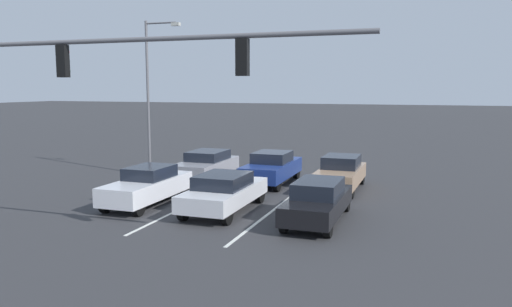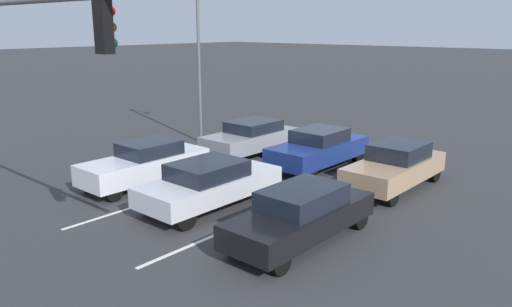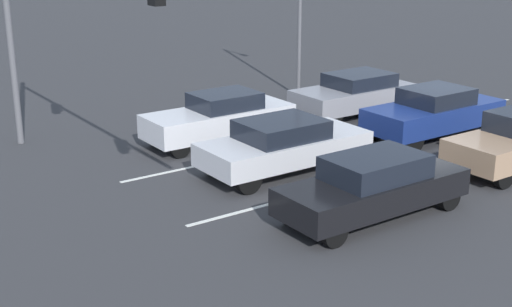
# 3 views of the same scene
# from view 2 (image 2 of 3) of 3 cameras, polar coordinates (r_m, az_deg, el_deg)

# --- Properties ---
(ground_plane) EXTENTS (240.00, 240.00, 0.00)m
(ground_plane) POSITION_cam_2_polar(r_m,az_deg,el_deg) (20.44, 7.47, -1.44)
(ground_plane) COLOR #333335
(lane_stripe_left_divider) EXTENTS (0.12, 16.27, 0.01)m
(lane_stripe_left_divider) POSITION_cam_2_polar(r_m,az_deg,el_deg) (17.82, 8.27, -3.82)
(lane_stripe_left_divider) COLOR silver
(lane_stripe_left_divider) RESTS_ON ground_plane
(lane_stripe_center_divider) EXTENTS (0.12, 16.27, 0.01)m
(lane_stripe_center_divider) POSITION_cam_2_polar(r_m,az_deg,el_deg) (19.83, -0.18, -1.79)
(lane_stripe_center_divider) COLOR silver
(lane_stripe_center_divider) RESTS_ON ground_plane
(car_silver_midlane_front) EXTENTS (1.94, 4.74, 1.47)m
(car_silver_midlane_front) POSITION_cam_2_polar(r_m,az_deg,el_deg) (15.64, -5.31, -3.36)
(car_silver_midlane_front) COLOR silver
(car_silver_midlane_front) RESTS_ON ground_plane
(car_black_leftlane_front) EXTENTS (1.71, 4.68, 1.47)m
(car_black_leftlane_front) POSITION_cam_2_polar(r_m,az_deg,el_deg) (13.15, 5.20, -6.91)
(car_black_leftlane_front) COLOR black
(car_black_leftlane_front) RESTS_ON ground_plane
(car_white_rightlane_front) EXTENTS (1.72, 4.72, 1.52)m
(car_white_rightlane_front) POSITION_cam_2_polar(r_m,az_deg,el_deg) (18.26, -12.47, -1.07)
(car_white_rightlane_front) COLOR silver
(car_white_rightlane_front) RESTS_ON ground_plane
(car_navy_midlane_second) EXTENTS (1.87, 4.69, 1.58)m
(car_navy_midlane_second) POSITION_cam_2_polar(r_m,az_deg,el_deg) (19.97, 7.18, 0.62)
(car_navy_midlane_second) COLOR navy
(car_navy_midlane_second) RESTS_ON ground_plane
(car_tan_leftlane_second) EXTENTS (1.79, 4.57, 1.57)m
(car_tan_leftlane_second) POSITION_cam_2_polar(r_m,az_deg,el_deg) (18.04, 15.66, -1.36)
(car_tan_leftlane_second) COLOR tan
(car_tan_leftlane_second) RESTS_ON ground_plane
(car_gray_rightlane_second) EXTENTS (1.91, 4.47, 1.49)m
(car_gray_rightlane_second) POSITION_cam_2_polar(r_m,az_deg,el_deg) (21.92, -0.60, 1.88)
(car_gray_rightlane_second) COLOR gray
(car_gray_rightlane_second) RESTS_ON ground_plane
(street_lamp_right_shoulder) EXTENTS (2.04, 0.24, 8.17)m
(street_lamp_right_shoulder) POSITION_cam_2_polar(r_m,az_deg,el_deg) (23.81, -6.23, 12.33)
(street_lamp_right_shoulder) COLOR slate
(street_lamp_right_shoulder) RESTS_ON ground_plane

